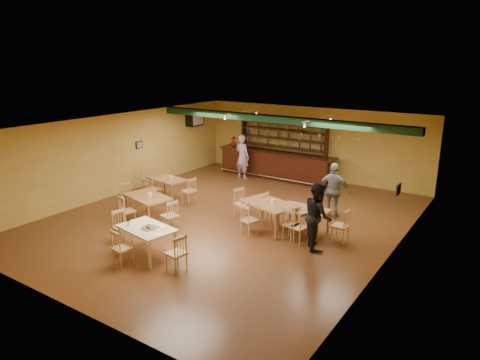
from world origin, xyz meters
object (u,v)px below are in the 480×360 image
Objects in this scene: dining_table_b at (303,220)px; patron_bar at (242,157)px; bar_counter at (275,165)px; near_table at (147,242)px; patron_right_a at (318,215)px; dining_table_d at (269,216)px; dining_table_c at (148,208)px; dining_table_a at (168,188)px.

patron_bar reaches higher than dining_table_b.
near_table is (1.02, -8.52, -0.17)m from bar_counter.
patron_bar is at bearing 14.74° from patron_right_a.
dining_table_d is (2.69, -5.18, -0.15)m from bar_counter.
patron_right_a is at bearing 24.13° from dining_table_c.
patron_bar is at bearing 115.44° from near_table.
dining_table_a is 3.83m from patron_bar.
dining_table_d reaches higher than dining_table_b.
patron_right_a reaches higher than dining_table_c.
bar_counter is 3.57× the size of near_table.
patron_bar is at bearing 142.38° from dining_table_b.
dining_table_c is (1.07, -2.08, 0.04)m from dining_table_a.
dining_table_c is at bearing -156.19° from dining_table_b.
bar_counter is 2.85× the size of patron_right_a.
bar_counter is 8.58m from near_table.
dining_table_b is 4.88m from dining_table_c.
dining_table_b reaches higher than dining_table_a.
dining_table_a is (-1.97, -4.52, -0.22)m from bar_counter.
dining_table_a is at bearing 179.29° from dining_table_b.
dining_table_a is 5.61m from dining_table_b.
patron_right_a is (1.74, -0.43, 0.51)m from dining_table_d.
patron_right_a is (5.57, -4.79, -0.01)m from patron_bar.
near_table is (-1.67, -3.34, -0.02)m from dining_table_d.
patron_bar reaches higher than patron_right_a.
dining_table_d is 0.89× the size of patron_right_a.
dining_table_a is 4.71m from dining_table_d.
dining_table_b is 0.78× the size of patron_right_a.
near_table is (2.99, -4.00, 0.05)m from dining_table_a.
bar_counter is at bearing 106.61° from near_table.
dining_table_d is (-0.94, -0.37, 0.05)m from dining_table_b.
dining_table_b is 0.92× the size of dining_table_c.
near_table is 0.80× the size of patron_right_a.
dining_table_d is at bearing 41.40° from patron_right_a.
bar_counter is at bearing 95.81° from dining_table_c.
dining_table_b is 1.26m from patron_right_a.
patron_right_a is (4.43, -5.61, 0.35)m from bar_counter.
near_table reaches higher than dining_table_a.
bar_counter is 6.03m from dining_table_b.
dining_table_d is at bearing -62.53° from bar_counter.
near_table is at bearing -122.92° from dining_table_b.
near_table reaches higher than dining_table_b.
dining_table_b is 0.87× the size of dining_table_d.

